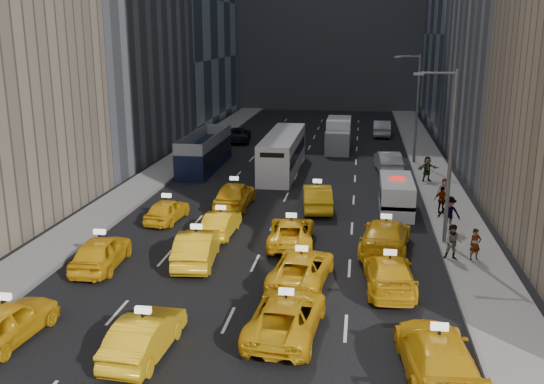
{
  "coord_description": "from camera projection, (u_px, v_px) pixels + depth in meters",
  "views": [
    {
      "loc": [
        4.76,
        -18.8,
        10.79
      ],
      "look_at": [
        -0.04,
        13.8,
        2.0
      ],
      "focal_mm": 40.0,
      "sensor_mm": 36.0,
      "label": 1
    }
  ],
  "objects": [
    {
      "name": "taxi_9",
      "position": [
        197.0,
        247.0,
        28.9
      ],
      "size": [
        2.21,
        5.03,
        1.61
      ],
      "primitive_type": "imported",
      "rotation": [
        0.0,
        0.0,
        3.25
      ],
      "color": "yellow",
      "rests_on": "ground"
    },
    {
      "name": "taxi_14",
      "position": [
        291.0,
        232.0,
        31.43
      ],
      "size": [
        2.59,
        5.06,
        1.37
      ],
      "primitive_type": "imported",
      "rotation": [
        0.0,
        0.0,
        3.21
      ],
      "color": "yellow",
      "rests_on": "ground"
    },
    {
      "name": "taxi_16",
      "position": [
        234.0,
        195.0,
        38.03
      ],
      "size": [
        2.04,
        4.91,
        1.66
      ],
      "primitive_type": "imported",
      "rotation": [
        0.0,
        0.0,
        3.13
      ],
      "color": "yellow",
      "rests_on": "ground"
    },
    {
      "name": "taxi_8",
      "position": [
        101.0,
        252.0,
        28.32
      ],
      "size": [
        2.12,
        4.66,
        1.55
      ],
      "primitive_type": "imported",
      "rotation": [
        0.0,
        0.0,
        3.21
      ],
      "color": "yellow",
      "rests_on": "ground"
    },
    {
      "name": "sidewalk_west",
      "position": [
        159.0,
        174.0,
        46.78
      ],
      "size": [
        3.0,
        90.0,
        0.15
      ],
      "primitive_type": "cube",
      "color": "gray",
      "rests_on": "ground"
    },
    {
      "name": "misc_car_2",
      "position": [
        338.0,
        125.0,
        66.64
      ],
      "size": [
        2.49,
        5.45,
        1.54
      ],
      "primitive_type": "imported",
      "rotation": [
        0.0,
        0.0,
        3.08
      ],
      "color": "gray",
      "rests_on": "ground"
    },
    {
      "name": "taxi_4",
      "position": [
        7.0,
        322.0,
        21.55
      ],
      "size": [
        2.29,
        4.64,
        1.52
      ],
      "primitive_type": "imported",
      "rotation": [
        0.0,
        0.0,
        3.03
      ],
      "color": "yellow",
      "rests_on": "ground"
    },
    {
      "name": "box_truck",
      "position": [
        338.0,
        135.0,
        56.02
      ],
      "size": [
        2.58,
        6.48,
        2.91
      ],
      "rotation": [
        0.0,
        0.0,
        0.06
      ],
      "color": "silver",
      "rests_on": "ground"
    },
    {
      "name": "pedestrian_3",
      "position": [
        441.0,
        200.0,
        36.35
      ],
      "size": [
        1.04,
        0.69,
        1.63
      ],
      "primitive_type": "imported",
      "rotation": [
        0.0,
        0.0,
        0.29
      ],
      "color": "gray",
      "rests_on": "sidewalk_east"
    },
    {
      "name": "streetlight_near",
      "position": [
        448.0,
        152.0,
        30.33
      ],
      "size": [
        2.15,
        0.22,
        9.0
      ],
      "color": "#595B60",
      "rests_on": "ground"
    },
    {
      "name": "taxi_13",
      "position": [
        221.0,
        223.0,
        32.95
      ],
      "size": [
        1.52,
        4.07,
        1.33
      ],
      "primitive_type": "imported",
      "rotation": [
        0.0,
        0.0,
        3.11
      ],
      "color": "yellow",
      "rests_on": "ground"
    },
    {
      "name": "pedestrian_2",
      "position": [
        449.0,
        213.0,
        33.25
      ],
      "size": [
        1.3,
        0.71,
        1.9
      ],
      "primitive_type": "imported",
      "rotation": [
        0.0,
        0.0,
        -0.18
      ],
      "color": "gray",
      "rests_on": "sidewalk_east"
    },
    {
      "name": "sidewalk_east",
      "position": [
        438.0,
        184.0,
        43.82
      ],
      "size": [
        3.0,
        90.0,
        0.15
      ],
      "primitive_type": "cube",
      "color": "gray",
      "rests_on": "ground"
    },
    {
      "name": "taxi_6",
      "position": [
        286.0,
        315.0,
        22.13
      ],
      "size": [
        2.8,
        5.39,
        1.45
      ],
      "primitive_type": "imported",
      "rotation": [
        0.0,
        0.0,
        3.06
      ],
      "color": "yellow",
      "rests_on": "ground"
    },
    {
      "name": "taxi_15",
      "position": [
        385.0,
        236.0,
        30.41
      ],
      "size": [
        2.96,
        5.85,
        1.63
      ],
      "primitive_type": "imported",
      "rotation": [
        0.0,
        0.0,
        3.02
      ],
      "color": "yellow",
      "rests_on": "ground"
    },
    {
      "name": "curb_east",
      "position": [
        418.0,
        183.0,
        44.02
      ],
      "size": [
        0.15,
        90.0,
        0.18
      ],
      "primitive_type": "cube",
      "color": "slate",
      "rests_on": "ground"
    },
    {
      "name": "curb_west",
      "position": [
        177.0,
        174.0,
        46.57
      ],
      "size": [
        0.15,
        90.0,
        0.18
      ],
      "primitive_type": "cube",
      "color": "slate",
      "rests_on": "ground"
    },
    {
      "name": "double_decker",
      "position": [
        205.0,
        151.0,
        48.66
      ],
      "size": [
        3.04,
        9.94,
        2.85
      ],
      "rotation": [
        0.0,
        0.0,
        0.08
      ],
      "color": "black",
      "rests_on": "ground"
    },
    {
      "name": "taxi_12",
      "position": [
        167.0,
        210.0,
        35.26
      ],
      "size": [
        1.94,
        4.08,
        1.35
      ],
      "primitive_type": "imported",
      "rotation": [
        0.0,
        0.0,
        3.05
      ],
      "color": "yellow",
      "rests_on": "ground"
    },
    {
      "name": "taxi_10",
      "position": [
        301.0,
        268.0,
        26.62
      ],
      "size": [
        2.82,
        5.23,
        1.39
      ],
      "primitive_type": "imported",
      "rotation": [
        0.0,
        0.0,
        3.04
      ],
      "color": "yellow",
      "rests_on": "ground"
    },
    {
      "name": "pedestrian_1",
      "position": [
        453.0,
        242.0,
        28.92
      ],
      "size": [
        0.88,
        0.53,
        1.74
      ],
      "primitive_type": "imported",
      "rotation": [
        0.0,
        0.0,
        -0.08
      ],
      "color": "gray",
      "rests_on": "sidewalk_east"
    },
    {
      "name": "misc_car_3",
      "position": [
        288.0,
        130.0,
        63.5
      ],
      "size": [
        2.15,
        4.35,
        1.43
      ],
      "primitive_type": "imported",
      "rotation": [
        0.0,
        0.0,
        3.25
      ],
      "color": "black",
      "rests_on": "ground"
    },
    {
      "name": "misc_car_0",
      "position": [
        388.0,
        161.0,
        47.77
      ],
      "size": [
        2.2,
        5.1,
        1.63
      ],
      "primitive_type": "imported",
      "rotation": [
        0.0,
        0.0,
        3.24
      ],
      "color": "#A0A3A8",
      "rests_on": "ground"
    },
    {
      "name": "pedestrian_4",
      "position": [
        444.0,
        191.0,
        38.47
      ],
      "size": [
        0.85,
        0.57,
        1.6
      ],
      "primitive_type": "imported",
      "rotation": [
        0.0,
        0.0,
        -0.19
      ],
      "color": "gray",
      "rests_on": "sidewalk_east"
    },
    {
      "name": "misc_car_4",
      "position": [
        382.0,
        128.0,
        63.93
      ],
      "size": [
        1.81,
        5.08,
        1.67
      ],
      "primitive_type": "imported",
      "rotation": [
        0.0,
        0.0,
        3.13
      ],
      "color": "#94969B",
      "rests_on": "ground"
    },
    {
      "name": "pedestrian_0",
      "position": [
        475.0,
        244.0,
        28.9
      ],
      "size": [
        0.65,
        0.52,
        1.55
      ],
      "primitive_type": "imported",
      "rotation": [
        0.0,
        0.0,
        0.3
      ],
      "color": "gray",
      "rests_on": "sidewalk_east"
    },
    {
      "name": "pedestrian_5",
      "position": [
        427.0,
        169.0,
        44.12
      ],
      "size": [
        1.73,
        1.08,
        1.81
      ],
      "primitive_type": "imported",
      "rotation": [
        0.0,
        0.0,
        0.38
      ],
      "color": "gray",
      "rests_on": "sidewalk_east"
    },
    {
      "name": "misc_car_1",
      "position": [
        238.0,
        135.0,
        60.67
      ],
      "size": [
        3.06,
        5.46,
        1.44
      ],
      "primitive_type": "imported",
      "rotation": [
        0.0,
        0.0,
        3.27
      ],
      "color": "black",
      "rests_on": "ground"
    },
    {
      "name": "streetlight_far",
      "position": [
        416.0,
        105.0,
        49.45
      ],
      "size": [
        2.15,
        0.22,
        9.0
      ],
      "color": "#595B60",
      "rests_on": "ground"
    },
    {
      "name": "taxi_11",
      "position": [
        389.0,
        273.0,
        25.98
      ],
      "size": [
        2.31,
        5.12,
        1.46
      ],
      "primitive_type": "imported",
      "rotation": [
        0.0,
        0.0,
        3.2
      ],
      "color": "yellow",
      "rests_on": "ground"
    },
    {
      "name": "taxi_7",
      "position": [
        437.0,
        355.0,
        19.31
      ],
      "size": [
        2.65,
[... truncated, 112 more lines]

